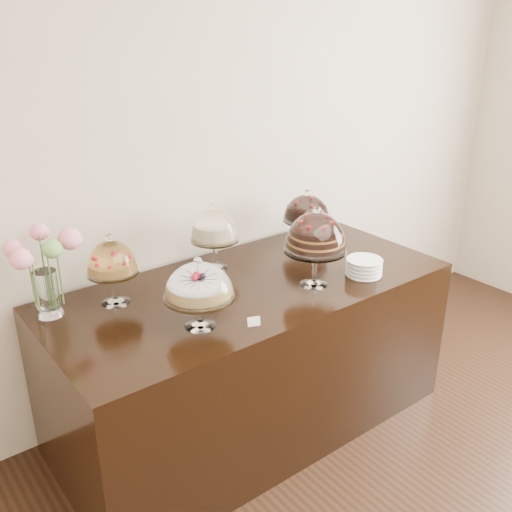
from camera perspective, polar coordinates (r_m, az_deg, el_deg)
wall_back at (r=3.49m, az=-1.71°, el=10.71°), size 5.00×0.04×3.00m
display_counter at (r=3.29m, az=-0.54°, el=-9.90°), size 2.20×1.00×0.90m
cake_stand_sugar_sponge at (r=2.59m, az=-5.74°, el=-2.83°), size 0.33×0.33×0.35m
cake_stand_choco_layer at (r=2.98m, az=5.99°, el=2.14°), size 0.33×0.33×0.44m
cake_stand_cheesecake at (r=3.19m, az=-4.18°, el=2.83°), size 0.27×0.27×0.39m
cake_stand_dark_choco at (r=3.56m, az=5.09°, el=4.56°), size 0.29×0.29×0.35m
cake_stand_fruit_tart at (r=2.87m, az=-14.24°, el=-0.46°), size 0.25×0.25×0.37m
flower_vase at (r=2.84m, az=-20.41°, el=-0.81°), size 0.35×0.27×0.43m
plate_stack at (r=3.22m, az=10.75°, el=-1.10°), size 0.19×0.19×0.09m
price_card_left at (r=2.66m, az=-0.22°, el=-6.57°), size 0.06×0.04×0.04m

